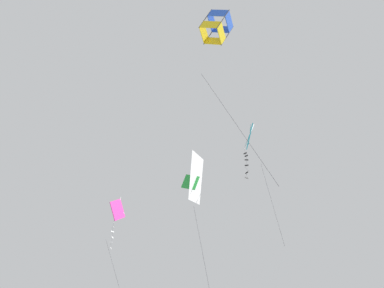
{
  "coord_description": "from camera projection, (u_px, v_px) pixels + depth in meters",
  "views": [
    {
      "loc": [
        18.71,
        -4.61,
        20.69
      ],
      "look_at": [
        2.64,
        0.4,
        37.53
      ],
      "focal_mm": 48.22,
      "sensor_mm": 36.0,
      "label": 1
    }
  ],
  "objects": [
    {
      "name": "kite_delta_upper_right",
      "position": [
        195.0,
        179.0,
        21.95
      ],
      "size": [
        2.53,
        1.44,
        6.98
      ],
      "rotation": [
        0.29,
        0.0,
        2.75
      ],
      "color": "white"
    },
    {
      "name": "kite_diamond_near_left",
      "position": [
        117.0,
        212.0,
        27.36
      ],
      "size": [
        2.25,
        2.08,
        7.81
      ],
      "rotation": [
        0.15,
        0.0,
        2.45
      ],
      "color": "#DB2D93"
    },
    {
      "name": "kite_diamond_low_drifter",
      "position": [
        250.0,
        138.0,
        25.39
      ],
      "size": [
        2.05,
        1.27,
        8.05
      ],
      "rotation": [
        0.34,
        0.0,
        3.18
      ],
      "color": "#1EB2C6"
    },
    {
      "name": "kite_box_mid_left",
      "position": [
        217.0,
        28.0,
        20.36
      ],
      "size": [
        2.68,
        2.39,
        8.66
      ],
      "rotation": [
        0.45,
        0.0,
        2.58
      ],
      "color": "blue"
    }
  ]
}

